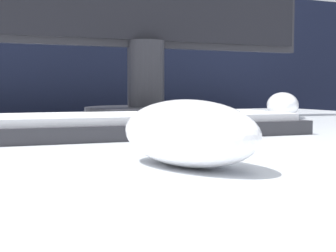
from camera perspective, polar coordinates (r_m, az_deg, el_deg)
name	(u,v)px	position (r m, az deg, el deg)	size (l,w,h in m)	color
partition_panel	(2,190)	(1.24, -19.57, -7.36)	(5.00, 0.03, 1.06)	black
computer_mouse_near	(188,133)	(0.31, 2.43, -0.87)	(0.09, 0.13, 0.04)	white
keyboard	(109,125)	(0.53, -7.18, 0.09)	(0.45, 0.16, 0.02)	#28282D
computer_mouse_far	(283,105)	(0.87, 13.79, 2.50)	(0.11, 0.13, 0.05)	white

